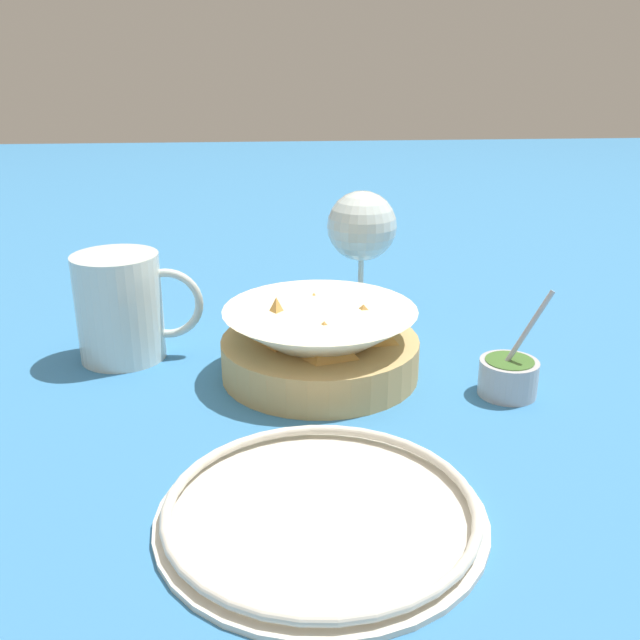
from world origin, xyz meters
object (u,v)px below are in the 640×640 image
food_basket (321,345)px  sauce_cup (508,375)px  wine_glass (362,230)px  beer_mug (122,311)px  side_plate (321,510)px

food_basket → sauce_cup: sauce_cup is taller
sauce_cup → wine_glass: (-0.11, 0.26, 0.08)m
beer_mug → side_plate: size_ratio=0.57×
wine_glass → side_plate: (-0.09, -0.44, -0.10)m
sauce_cup → side_plate: sauce_cup is taller
food_basket → wine_glass: 0.22m
sauce_cup → beer_mug: size_ratio=0.79×
sauce_cup → side_plate: size_ratio=0.45×
beer_mug → wine_glass: bearing=26.3°
beer_mug → side_plate: bearing=-58.4°
sauce_cup → side_plate: bearing=-137.1°
food_basket → side_plate: food_basket is taller
food_basket → sauce_cup: bearing=-18.8°
food_basket → sauce_cup: (0.18, -0.06, -0.01)m
wine_glass → beer_mug: (-0.28, -0.14, -0.05)m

